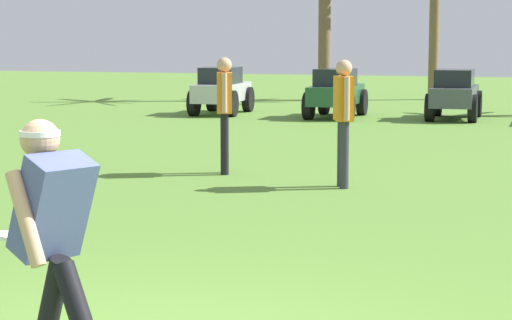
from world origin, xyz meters
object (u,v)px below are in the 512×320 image
teammate_deep (343,111)px  parked_car_slot_a (221,90)px  frisbee_in_flight (16,236)px  teammate_near_sideline (224,104)px  frisbee_thrower (54,239)px  parked_car_slot_b (336,92)px  parked_car_slot_c (454,94)px

teammate_deep → parked_car_slot_a: (-5.30, 10.25, -0.38)m
frisbee_in_flight → parked_car_slot_a: bearing=106.1°
frisbee_in_flight → teammate_near_sideline: bearing=100.6°
frisbee_thrower → parked_car_slot_b: size_ratio=0.64×
frisbee_thrower → parked_car_slot_c: bearing=90.1°
frisbee_in_flight → parked_car_slot_c: parked_car_slot_c is taller
teammate_deep → parked_car_slot_b: 10.42m
teammate_near_sideline → parked_car_slot_b: (-0.72, 9.42, -0.38)m
frisbee_thrower → parked_car_slot_b: (-2.64, 17.37, -0.23)m
frisbee_in_flight → parked_car_slot_b: bearing=97.1°
parked_car_slot_a → frisbee_thrower: bearing=-72.8°
parked_car_slot_a → teammate_deep: bearing=-62.6°
frisbee_in_flight → parked_car_slot_c: 17.25m
teammate_deep → parked_car_slot_b: bearing=103.9°
teammate_deep → frisbee_thrower: bearing=-89.0°
frisbee_in_flight → parked_car_slot_a: 17.75m
teammate_near_sideline → parked_car_slot_c: (1.88, 9.75, -0.38)m
frisbee_thrower → teammate_deep: size_ratio=0.91×
frisbee_in_flight → teammate_near_sideline: 7.62m
frisbee_in_flight → teammate_near_sideline: size_ratio=0.24×
teammate_near_sideline → parked_car_slot_a: 10.20m
frisbee_thrower → parked_car_slot_a: (-5.44, 17.52, -0.23)m
teammate_near_sideline → parked_car_slot_b: bearing=94.4°
parked_car_slot_a → parked_car_slot_c: size_ratio=1.01×
frisbee_thrower → teammate_near_sideline: bearing=103.5°
frisbee_in_flight → parked_car_slot_b: (-2.12, 16.91, -0.13)m
teammate_near_sideline → teammate_deep: same height
frisbee_thrower → parked_car_slot_c: (-0.04, 17.71, -0.23)m
parked_car_slot_c → frisbee_in_flight: bearing=-91.6°
parked_car_slot_a → parked_car_slot_c: (5.40, 0.19, 0.00)m
teammate_deep → parked_car_slot_b: teammate_deep is taller
teammate_near_sideline → parked_car_slot_c: bearing=79.1°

